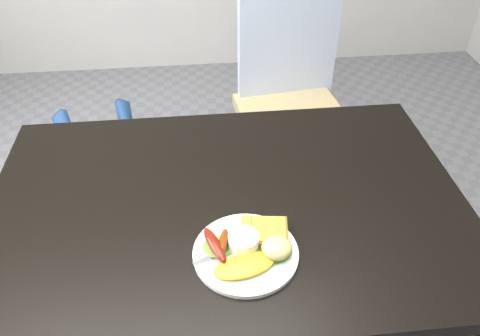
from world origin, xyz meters
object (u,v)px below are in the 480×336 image
at_px(dining_table, 228,206).
at_px(dining_chair, 293,118).
at_px(person, 119,84).
at_px(plate, 246,253).

height_order(dining_table, dining_chair, dining_table).
xyz_separation_m(dining_chair, person, (-0.64, -0.33, 0.39)).
distance_m(dining_chair, plate, 1.07).
xyz_separation_m(person, plate, (0.32, -0.65, -0.08)).
distance_m(dining_chair, person, 0.82).
bearing_deg(dining_chair, person, -159.93).
relative_size(dining_table, dining_chair, 2.75).
distance_m(dining_table, plate, 0.18).
relative_size(dining_table, person, 0.72).
bearing_deg(person, dining_chair, -174.91).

